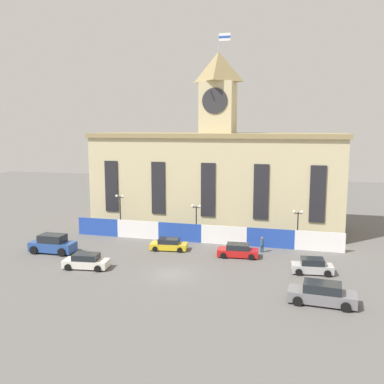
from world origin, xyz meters
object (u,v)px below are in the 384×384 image
Objects in this scene: car_red_sedan at (238,251)px; car_yellow_coupe at (169,245)px; street_lamp_far_right at (298,220)px; car_silver_hatch at (312,266)px; pedestrian at (262,244)px; car_gray_pickup at (322,294)px; street_lamp_right at (120,206)px; car_blue_van at (53,244)px; street_lamp_center at (196,214)px; car_white_taxi at (86,262)px.

car_red_sedan reaches higher than car_yellow_coupe.
car_yellow_coupe is (-14.25, -5.22, -2.61)m from street_lamp_far_right.
car_red_sedan is at bearing -29.87° from car_silver_hatch.
pedestrian is at bearing 3.04° from car_yellow_coupe.
car_gray_pickup reaches higher than car_silver_hatch.
street_lamp_right is at bearing 149.99° from car_gray_pickup.
street_lamp_right is 19.37m from pedestrian.
car_blue_van is at bearing -5.13° from car_silver_hatch.
car_silver_hatch reaches higher than car_yellow_coupe.
street_lamp_center is 0.83× the size of car_gray_pickup.
street_lamp_right is 22.65m from street_lamp_far_right.
street_lamp_center is at bearing 180.00° from street_lamp_far_right.
street_lamp_center is at bearing 135.09° from car_gray_pickup.
car_red_sedan is 3.38m from pedestrian.
car_red_sedan is at bearing -72.53° from pedestrian.
street_lamp_right is 1.30× the size of car_silver_hatch.
pedestrian reaches higher than car_silver_hatch.
street_lamp_far_right is 24.49m from car_white_taxi.
street_lamp_right is 30.13m from car_gray_pickup.
car_white_taxi is at bearing 24.11° from car_red_sedan.
car_yellow_coupe is at bearing -31.90° from street_lamp_right.
car_white_taxi is (-22.55, 2.98, -0.12)m from car_gray_pickup.
car_white_taxi is 7.42m from car_blue_van.
car_white_taxi is at bearing -146.08° from street_lamp_far_right.
car_blue_van is (-3.89, -9.72, -2.85)m from street_lamp_right.
car_red_sedan is at bearing -10.98° from car_yellow_coupe.
street_lamp_right is 2.97× the size of pedestrian.
car_gray_pickup is at bearing -33.56° from street_lamp_right.
street_lamp_right is 10.39m from car_yellow_coupe.
car_white_taxi is at bearing -79.87° from street_lamp_right.
street_lamp_center reaches higher than street_lamp_far_right.
street_lamp_right is 14.15m from car_white_taxi.
street_lamp_far_right reaches higher than car_gray_pickup.
street_lamp_center is 16.98m from car_silver_hatch.
car_red_sedan is at bearing 131.82° from car_gray_pickup.
pedestrian reaches higher than car_yellow_coupe.
street_lamp_center is (10.30, 0.00, -0.52)m from street_lamp_right.
car_red_sedan is at bearing -43.19° from street_lamp_center.
pedestrian is (-3.78, -3.42, -2.26)m from street_lamp_far_right.
car_white_taxi reaches higher than car_red_sedan.
car_gray_pickup is 3.04× the size of pedestrian.
car_blue_van is at bearing -102.64° from pedestrian.
pedestrian is (18.86, -3.42, -2.85)m from street_lamp_right.
car_red_sedan is 1.12× the size of car_silver_hatch.
street_lamp_right is at bearing -26.93° from car_silver_hatch.
car_gray_pickup reaches higher than car_white_taxi.
car_silver_hatch is (13.99, -9.26, -2.61)m from street_lamp_center.
street_lamp_right is 1.17× the size of car_red_sedan.
street_lamp_center is 0.96× the size of car_white_taxi.
car_red_sedan is 8.51m from car_silver_hatch.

